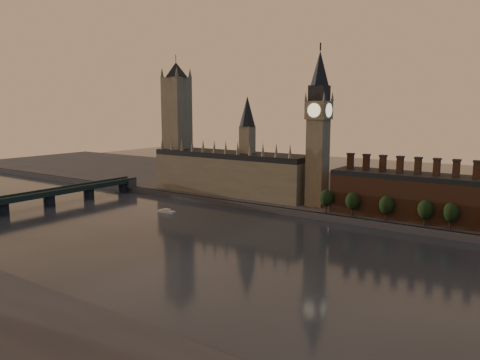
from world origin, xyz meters
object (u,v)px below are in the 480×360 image
object	(u,v)px
big_ben	(318,127)
westminster_bridge	(23,200)
victoria_tower	(177,121)
river_boat	(167,211)

from	to	relation	value
big_ben	westminster_bridge	distance (m)	205.83
big_ben	westminster_bridge	xyz separation A→B (m)	(-165.00, -112.70, -49.39)
victoria_tower	river_boat	size ratio (longest dim) A/B	8.26
big_ben	westminster_bridge	world-z (taller)	big_ben
westminster_bridge	river_boat	bearing A→B (deg)	31.56
big_ben	river_boat	bearing A→B (deg)	-142.96
westminster_bridge	river_boat	xyz separation A→B (m)	(84.19, 51.72, -6.45)
westminster_bridge	river_boat	distance (m)	99.02
victoria_tower	river_boat	distance (m)	100.74
westminster_bridge	big_ben	bearing A→B (deg)	34.33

